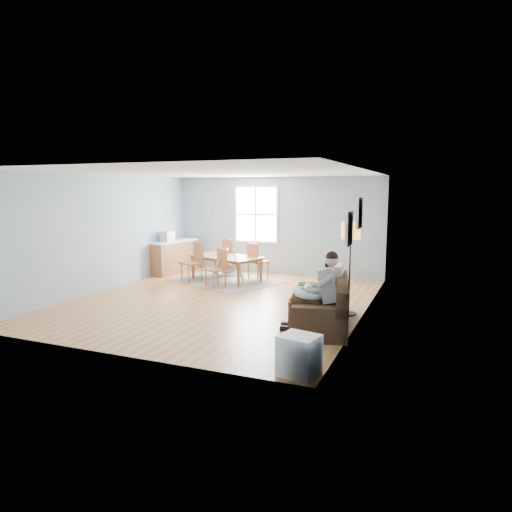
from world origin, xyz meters
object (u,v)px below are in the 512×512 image
at_px(sofa, 325,309).
at_px(chair_se, 218,266).
at_px(floor_lamp, 351,239).
at_px(monitor, 167,236).
at_px(dining_table, 225,269).
at_px(counter, 175,256).
at_px(chair_sw, 195,259).
at_px(toddler, 322,285).
at_px(father, 318,289).
at_px(storage_cube, 298,355).
at_px(baby_swing, 227,269).
at_px(chair_nw, 231,254).
at_px(chair_ne, 256,259).

distance_m(sofa, chair_se, 3.79).
xyz_separation_m(floor_lamp, monitor, (-5.47, 2.25, -0.39)).
bearing_deg(monitor, dining_table, -6.55).
xyz_separation_m(chair_se, counter, (-2.06, 1.32, -0.06)).
bearing_deg(chair_sw, sofa, -31.73).
height_order(sofa, toddler, toddler).
distance_m(floor_lamp, counter, 6.10).
height_order(toddler, monitor, monitor).
height_order(counter, monitor, monitor).
relative_size(toddler, chair_sw, 0.78).
height_order(father, dining_table, father).
xyz_separation_m(storage_cube, baby_swing, (-3.27, 4.71, 0.13)).
bearing_deg(dining_table, floor_lamp, -10.70).
bearing_deg(baby_swing, chair_sw, -179.84).
xyz_separation_m(dining_table, chair_sw, (-0.67, -0.42, 0.26)).
bearing_deg(father, chair_nw, 131.04).
xyz_separation_m(storage_cube, chair_se, (-3.33, 4.34, 0.27)).
distance_m(chair_se, counter, 2.44).
distance_m(counter, baby_swing, 2.32).
distance_m(father, chair_nw, 5.27).
bearing_deg(sofa, counter, 146.65).
bearing_deg(storage_cube, dining_table, 124.54).
height_order(chair_se, chair_nw, chair_nw).
height_order(floor_lamp, counter, floor_lamp).
height_order(sofa, chair_nw, chair_nw).
height_order(toddler, chair_ne, toddler).
bearing_deg(counter, chair_ne, -2.50).
distance_m(storage_cube, counter, 7.82).
bearing_deg(sofa, chair_ne, 128.74).
bearing_deg(chair_ne, toddler, -50.99).
xyz_separation_m(toddler, chair_se, (-3.03, 1.94, -0.16)).
relative_size(sofa, storage_cube, 3.93).
distance_m(storage_cube, chair_sw, 6.32).
xyz_separation_m(father, dining_table, (-3.27, 3.20, -0.39)).
height_order(father, storage_cube, father).
distance_m(sofa, chair_nw, 5.10).
xyz_separation_m(father, chair_ne, (-2.59, 3.62, -0.15)).
xyz_separation_m(chair_sw, chair_se, (0.87, -0.37, -0.06)).
height_order(chair_sw, monitor, monitor).
xyz_separation_m(toddler, chair_nw, (-3.41, 3.50, -0.10)).
bearing_deg(monitor, chair_nw, 18.08).
bearing_deg(chair_ne, chair_sw, -148.34).
height_order(father, counter, father).
relative_size(father, chair_ne, 1.38).
bearing_deg(sofa, floor_lamp, 74.31).
height_order(floor_lamp, chair_nw, floor_lamp).
bearing_deg(dining_table, chair_ne, 50.40).
xyz_separation_m(floor_lamp, chair_ne, (-2.90, 2.45, -0.89)).
height_order(toddler, baby_swing, toddler).
bearing_deg(dining_table, sofa, -22.04).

